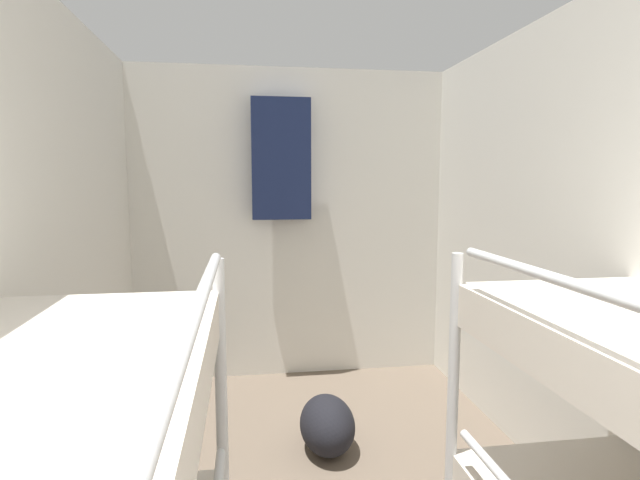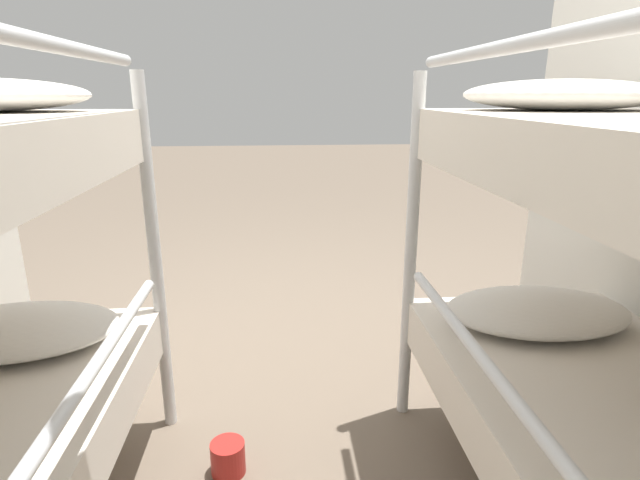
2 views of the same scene
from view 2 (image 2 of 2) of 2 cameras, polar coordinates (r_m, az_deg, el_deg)
ground_plane at (r=2.56m, az=-3.90°, el=-11.87°), size 20.00×20.00×0.00m
tin_can at (r=1.82m, az=-10.47°, el=-23.29°), size 0.11×0.11×0.11m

